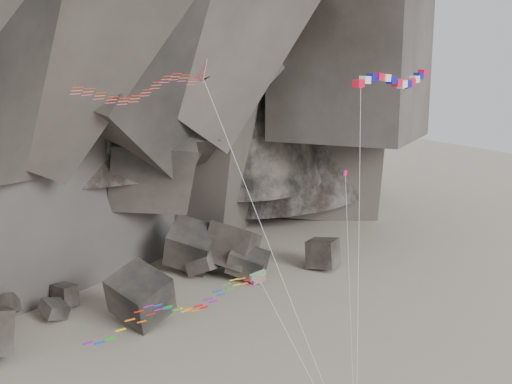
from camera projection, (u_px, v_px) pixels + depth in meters
boulder_field at (86, 299)px, 73.89m from camera, size 68.42×19.67×8.29m
delta_kite at (135, 88)px, 37.45m from camera, size 17.19×7.78×28.63m
banner_kite at (395, 81)px, 48.28m from camera, size 13.14×7.48×27.36m
parafoil_kite at (172, 308)px, 44.64m from camera, size 16.80×9.12×12.67m
pennant_kite at (347, 231)px, 46.93m from camera, size 3.40×5.67×20.29m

